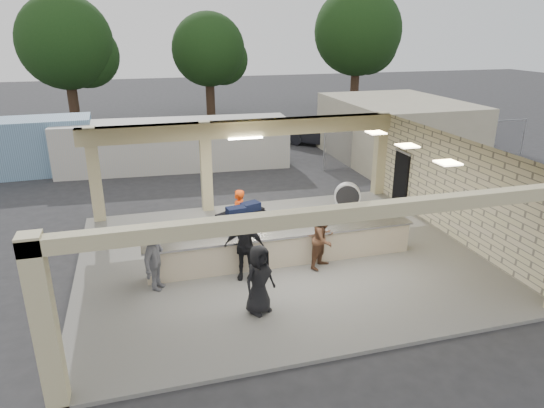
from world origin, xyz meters
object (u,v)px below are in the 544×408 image
object	(u,v)px
baggage_handler	(238,216)
passenger_a	(324,239)
luggage_cart	(241,226)
drum_fan	(347,196)
passenger_b	(244,247)
car_dark	(323,133)
passenger_c	(157,257)
car_white_b	(397,129)
baggage_counter	(284,249)
car_white_a	(370,136)
container_white	(175,145)
passenger_d	(259,279)

from	to	relation	value
baggage_handler	passenger_a	world-z (taller)	passenger_a
luggage_cart	drum_fan	distance (m)	5.20
passenger_a	passenger_b	distance (m)	2.37
car_dark	passenger_c	bearing A→B (deg)	-171.69
car_white_b	baggage_counter	bearing A→B (deg)	163.02
passenger_a	car_white_a	distance (m)	16.08
luggage_cart	car_dark	distance (m)	15.44
car_white_b	container_white	size ratio (longest dim) A/B	0.43
car_white_a	car_dark	bearing A→B (deg)	50.81
passenger_b	luggage_cart	bearing A→B (deg)	102.19
baggage_counter	passenger_d	bearing A→B (deg)	-120.39
car_white_a	container_white	world-z (taller)	container_white
car_dark	luggage_cart	bearing A→B (deg)	-167.57
passenger_c	container_white	size ratio (longest dim) A/B	0.17
baggage_counter	container_white	world-z (taller)	container_white
car_white_b	container_white	xyz separation A→B (m)	(-14.04, -2.70, 0.47)
passenger_d	car_white_b	world-z (taller)	passenger_d
baggage_handler	passenger_d	xyz separation A→B (m)	(-0.40, -4.32, 0.00)
car_white_a	passenger_b	bearing A→B (deg)	131.89
baggage_handler	car_white_b	distance (m)	17.98
passenger_d	container_white	xyz separation A→B (m)	(-0.76, 14.16, 0.24)
drum_fan	car_dark	xyz separation A→B (m)	(3.32, 10.94, 0.11)
drum_fan	passenger_d	distance (m)	7.81
car_dark	passenger_b	bearing A→B (deg)	-165.18
luggage_cart	passenger_a	distance (m)	2.78
baggage_counter	car_white_b	world-z (taller)	car_white_b
luggage_cart	passenger_c	xyz separation A→B (m)	(-2.68, -1.87, 0.17)
car_white_a	container_white	distance (m)	11.62
passenger_c	drum_fan	bearing A→B (deg)	-30.44
baggage_counter	drum_fan	size ratio (longest dim) A/B	7.40
passenger_a	car_white_b	distance (m)	18.56
passenger_b	car_dark	xyz separation A→B (m)	(8.30, 15.11, -0.25)
luggage_cart	baggage_handler	world-z (taller)	baggage_handler
passenger_a	car_dark	distance (m)	16.21
drum_fan	baggage_handler	distance (m)	4.91
passenger_c	car_white_b	bearing A→B (deg)	-15.91
drum_fan	car_white_b	distance (m)	13.67
car_white_a	car_dark	xyz separation A→B (m)	(-2.43, 1.35, 0.07)
drum_fan	passenger_c	xyz separation A→B (m)	(-7.35, -4.14, 0.36)
car_dark	container_white	xyz separation A→B (m)	(-9.09, -2.74, 0.43)
baggage_handler	passenger_d	distance (m)	4.33
car_white_b	luggage_cart	bearing A→B (deg)	157.87
baggage_handler	car_white_b	bearing A→B (deg)	173.24
car_dark	container_white	distance (m)	9.51
drum_fan	car_white_b	size ratio (longest dim) A/B	0.23
passenger_c	passenger_b	bearing A→B (deg)	-60.58
luggage_cart	passenger_d	world-z (taller)	passenger_d
passenger_b	car_white_b	xyz separation A→B (m)	(13.24, 15.07, -0.29)
car_dark	container_white	bearing A→B (deg)	150.38
baggage_handler	passenger_b	bearing A→B (deg)	30.81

